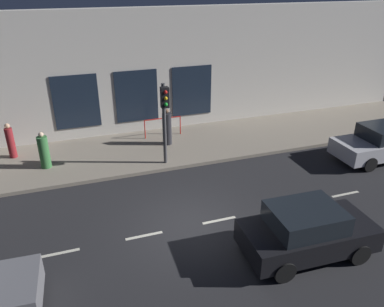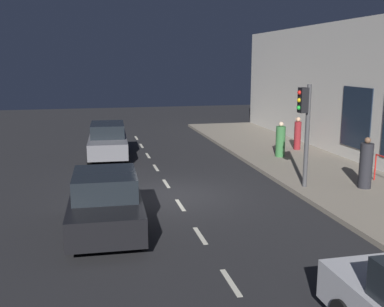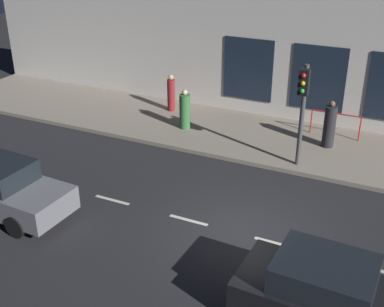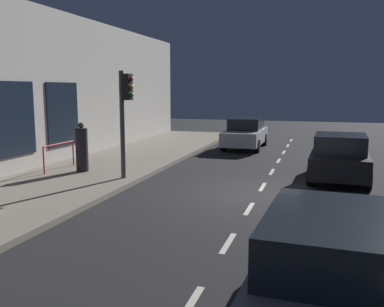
{
  "view_description": "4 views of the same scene",
  "coord_description": "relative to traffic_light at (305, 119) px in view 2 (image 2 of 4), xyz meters",
  "views": [
    {
      "loc": [
        -9.77,
        3.33,
        7.58
      ],
      "look_at": [
        1.84,
        -0.65,
        1.75
      ],
      "focal_mm": 35.41,
      "sensor_mm": 36.0,
      "label": 1
    },
    {
      "loc": [
        -2.67,
        -14.35,
        4.43
      ],
      "look_at": [
        0.78,
        0.77,
        1.26
      ],
      "focal_mm": 42.54,
      "sensor_mm": 36.0,
      "label": 2
    },
    {
      "loc": [
        -10.96,
        -3.72,
        8.03
      ],
      "look_at": [
        0.47,
        1.71,
        1.9
      ],
      "focal_mm": 47.14,
      "sensor_mm": 36.0,
      "label": 3
    },
    {
      "loc": [
        -1.68,
        12.22,
        3.07
      ],
      "look_at": [
        1.84,
        0.65,
        1.23
      ],
      "focal_mm": 39.69,
      "sensor_mm": 36.0,
      "label": 4
    }
  ],
  "objects": [
    {
      "name": "sidewalk",
      "position": [
        1.83,
        0.36,
        -2.44
      ],
      "size": [
        4.5,
        32.0,
        0.15
      ],
      "color": "gray",
      "rests_on": "ground"
    },
    {
      "name": "parked_car_1",
      "position": [
        -6.27,
        7.24,
        -1.73
      ],
      "size": [
        1.97,
        4.57,
        1.58
      ],
      "rotation": [
        0.0,
        0.0,
        3.09
      ],
      "color": "slate",
      "rests_on": "ground"
    },
    {
      "name": "pedestrian_0",
      "position": [
        1.34,
        4.9,
        -1.65
      ],
      "size": [
        0.48,
        0.48,
        1.59
      ],
      "rotation": [
        0.0,
        0.0,
        4.85
      ],
      "color": "#336B38",
      "rests_on": "sidewalk"
    },
    {
      "name": "parked_car_2",
      "position": [
        -6.76,
        -2.41,
        -1.73
      ],
      "size": [
        2.04,
        3.96,
        1.58
      ],
      "rotation": [
        0.0,
        0.0,
        3.11
      ],
      "color": "black",
      "rests_on": "ground"
    },
    {
      "name": "ground_plane",
      "position": [
        -4.42,
        0.36,
        -2.52
      ],
      "size": [
        60.0,
        60.0,
        0.0
      ],
      "primitive_type": "plane",
      "color": "#232326"
    },
    {
      "name": "pedestrian_2",
      "position": [
        2.03,
        -0.62,
        -1.56
      ],
      "size": [
        0.62,
        0.62,
        1.76
      ],
      "rotation": [
        0.0,
        0.0,
        5.57
      ],
      "color": "#232328",
      "rests_on": "sidewalk"
    },
    {
      "name": "traffic_light",
      "position": [
        0.0,
        0.0,
        0.0
      ],
      "size": [
        0.5,
        0.32,
        3.51
      ],
      "color": "#424244",
      "rests_on": "sidewalk"
    },
    {
      "name": "lane_centre_line",
      "position": [
        -4.42,
        -0.64,
        -2.51
      ],
      "size": [
        0.12,
        27.2,
        0.01
      ],
      "color": "beige",
      "rests_on": "ground"
    },
    {
      "name": "pedestrian_1",
      "position": [
        2.85,
        6.31,
        -1.62
      ],
      "size": [
        0.47,
        0.47,
        1.6
      ],
      "rotation": [
        0.0,
        0.0,
        0.76
      ],
      "color": "maroon",
      "rests_on": "sidewalk"
    }
  ]
}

